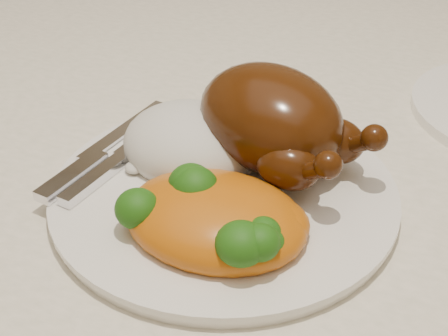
% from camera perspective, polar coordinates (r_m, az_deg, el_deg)
% --- Properties ---
extents(dining_table, '(1.60, 0.90, 0.76)m').
position_cam_1_polar(dining_table, '(0.78, -5.26, 0.48)').
color(dining_table, brown).
rests_on(dining_table, floor).
extents(tablecloth, '(1.73, 1.03, 0.18)m').
position_cam_1_polar(tablecloth, '(0.74, -5.56, 5.19)').
color(tablecloth, white).
rests_on(tablecloth, dining_table).
extents(dinner_plate, '(0.30, 0.30, 0.01)m').
position_cam_1_polar(dinner_plate, '(0.54, 0.00, -2.30)').
color(dinner_plate, white).
rests_on(dinner_plate, tablecloth).
extents(roast_chicken, '(0.19, 0.16, 0.09)m').
position_cam_1_polar(roast_chicken, '(0.55, 4.52, 4.35)').
color(roast_chicken, '#441E07').
rests_on(roast_chicken, dinner_plate).
extents(rice_mound, '(0.14, 0.13, 0.07)m').
position_cam_1_polar(rice_mound, '(0.57, -3.00, 2.24)').
color(rice_mound, silver).
rests_on(rice_mound, dinner_plate).
extents(mac_and_cheese, '(0.15, 0.12, 0.06)m').
position_cam_1_polar(mac_and_cheese, '(0.48, -0.63, -4.58)').
color(mac_and_cheese, orange).
rests_on(mac_and_cheese, dinner_plate).
extents(cutlery, '(0.05, 0.19, 0.01)m').
position_cam_1_polar(cutlery, '(0.57, -11.21, 0.63)').
color(cutlery, silver).
rests_on(cutlery, dinner_plate).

